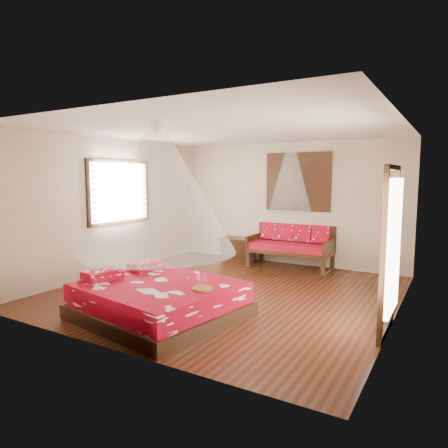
{
  "coord_description": "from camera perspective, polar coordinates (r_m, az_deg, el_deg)",
  "views": [
    {
      "loc": [
        3.43,
        -5.95,
        2.01
      ],
      "look_at": [
        -0.26,
        0.35,
        1.15
      ],
      "focal_mm": 32.0,
      "sensor_mm": 36.0,
      "label": 1
    }
  ],
  "objects": [
    {
      "name": "bed",
      "position": [
        5.94,
        -9.33,
        -10.58
      ],
      "size": [
        2.41,
        2.24,
        0.64
      ],
      "rotation": [
        0.0,
        0.0,
        -0.16
      ],
      "color": "black",
      "rests_on": "floor"
    },
    {
      "name": "wine_tray",
      "position": [
        5.44,
        -3.17,
        -8.73
      ],
      "size": [
        0.29,
        0.29,
        0.23
      ],
      "rotation": [
        0.0,
        0.0,
        0.31
      ],
      "color": "brown",
      "rests_on": "bed"
    },
    {
      "name": "storage_chest",
      "position": [
        9.69,
        2.12,
        -3.58
      ],
      "size": [
        0.9,
        0.73,
        0.55
      ],
      "rotation": [
        0.0,
        0.0,
        0.19
      ],
      "color": "black",
      "rests_on": "floor"
    },
    {
      "name": "room",
      "position": [
        6.89,
        0.4,
        1.64
      ],
      "size": [
        5.54,
        5.54,
        2.84
      ],
      "color": "black",
      "rests_on": "ground"
    },
    {
      "name": "shutter_panel",
      "position": [
        9.22,
        10.5,
        5.93
      ],
      "size": [
        1.52,
        0.06,
        1.32
      ],
      "color": "black",
      "rests_on": "wall_back"
    },
    {
      "name": "mosquito_net_main",
      "position": [
        5.66,
        -9.51,
        5.0
      ],
      "size": [
        2.21,
        2.21,
        1.8
      ],
      "primitive_type": "cone",
      "color": "white",
      "rests_on": "ceiling"
    },
    {
      "name": "daybed",
      "position": [
        9.03,
        9.59,
        -2.86
      ],
      "size": [
        1.83,
        0.81,
        0.95
      ],
      "color": "black",
      "rests_on": "floor"
    },
    {
      "name": "window_left",
      "position": [
        8.69,
        -14.63,
        4.46
      ],
      "size": [
        0.1,
        1.74,
        1.34
      ],
      "color": "black",
      "rests_on": "wall_left"
    },
    {
      "name": "glazed_door",
      "position": [
        5.48,
        22.48,
        -3.7
      ],
      "size": [
        0.08,
        1.02,
        2.16
      ],
      "color": "black",
      "rests_on": "floor"
    },
    {
      "name": "mosquito_net_daybed",
      "position": [
        8.78,
        9.47,
        6.57
      ],
      "size": [
        0.94,
        0.94,
        1.5
      ],
      "primitive_type": "cone",
      "color": "white",
      "rests_on": "ceiling"
    }
  ]
}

